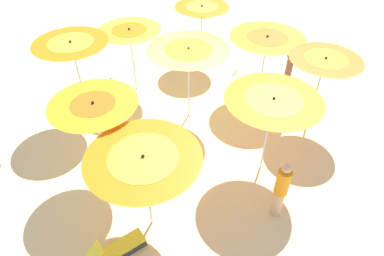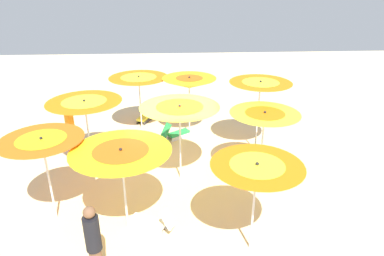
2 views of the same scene
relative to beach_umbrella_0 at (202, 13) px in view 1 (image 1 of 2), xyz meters
name	(u,v)px [view 1 (image 1 of 2)]	position (x,y,z in m)	size (l,w,h in m)	color
ground	(188,123)	(-1.63, 3.29, -1.94)	(35.60, 35.60, 0.04)	beige
beach_umbrella_0	(202,13)	(0.00, 0.00, 0.00)	(1.90, 1.90, 2.20)	silver
beach_umbrella_1	(130,36)	(0.86, 2.77, 0.03)	(1.95, 1.95, 2.20)	silver
beach_umbrella_2	(72,48)	(1.18, 4.68, 0.37)	(2.03, 2.03, 2.51)	silver
beach_umbrella_3	(267,42)	(-2.82, 0.83, 0.04)	(2.24, 2.24, 2.17)	silver
beach_umbrella_4	(189,56)	(-1.47, 3.01, 0.17)	(2.23, 2.23, 2.35)	silver
beach_umbrella_5	(94,110)	(-1.05, 6.08, 0.12)	(1.96, 1.96, 2.29)	silver
beach_umbrella_6	(324,65)	(-4.67, 1.32, 0.10)	(1.91, 1.91, 2.26)	silver
beach_umbrella_7	(273,105)	(-4.25, 3.77, 0.13)	(2.20, 2.20, 2.29)	silver
beach_umbrella_8	(144,163)	(-2.92, 6.65, 0.05)	(2.23, 2.23, 2.19)	silver
lounger_0	(132,166)	(-1.56, 5.74, -1.71)	(1.11, 0.90, 0.70)	silver
lounger_1	(105,96)	(1.22, 3.88, -1.72)	(0.45, 1.29, 0.64)	#333338
lounger_2	(245,84)	(-2.24, 0.74, -1.72)	(1.13, 0.76, 0.64)	silver
lounger_3	(119,247)	(-2.81, 7.59, -1.72)	(0.77, 1.29, 0.62)	#333338
beachgoer_0	(281,190)	(-5.12, 4.87, -1.08)	(0.30, 0.30, 1.63)	#D8A87F
beachgoer_1	(292,54)	(-3.21, -0.75, -0.97)	(0.30, 0.30, 1.81)	brown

